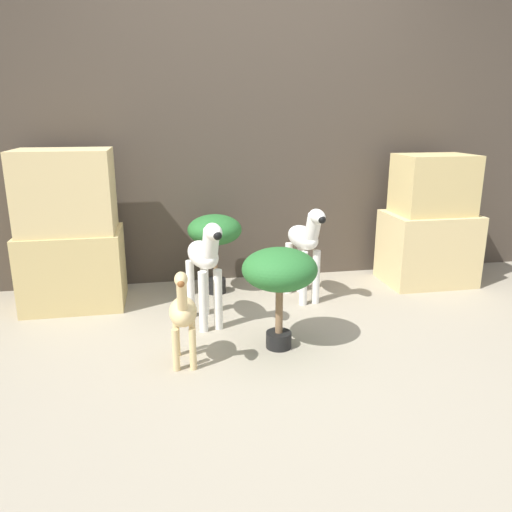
{
  "coord_description": "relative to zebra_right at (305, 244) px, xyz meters",
  "views": [
    {
      "loc": [
        -0.69,
        -2.38,
        1.28
      ],
      "look_at": [
        -0.11,
        0.74,
        0.38
      ],
      "focal_mm": 35.0,
      "sensor_mm": 36.0,
      "label": 1
    }
  ],
  "objects": [
    {
      "name": "ground_plane",
      "position": [
        -0.26,
        -0.86,
        -0.41
      ],
      "size": [
        14.0,
        14.0,
        0.0
      ],
      "primitive_type": "plane",
      "color": "#9E937F"
    },
    {
      "name": "potted_palm_back",
      "position": [
        -0.6,
        0.26,
        0.04
      ],
      "size": [
        0.39,
        0.39,
        0.59
      ],
      "color": "black",
      "rests_on": "ground_plane"
    },
    {
      "name": "potted_palm_front",
      "position": [
        -0.35,
        -0.71,
        0.03
      ],
      "size": [
        0.42,
        0.42,
        0.58
      ],
      "color": "black",
      "rests_on": "ground_plane"
    },
    {
      "name": "giraffe_figurine",
      "position": [
        -0.88,
        -0.82,
        -0.12
      ],
      "size": [
        0.16,
        0.36,
        0.56
      ],
      "color": "#E0C184",
      "rests_on": "ground_plane"
    },
    {
      "name": "rock_pillar_right",
      "position": [
        1.06,
        0.2,
        0.04
      ],
      "size": [
        0.66,
        0.48,
        0.99
      ],
      "color": "#DBC184",
      "rests_on": "ground_plane"
    },
    {
      "name": "zebra_left",
      "position": [
        -0.73,
        -0.32,
        0.0
      ],
      "size": [
        0.24,
        0.49,
        0.69
      ],
      "color": "white",
      "rests_on": "ground_plane"
    },
    {
      "name": "rock_pillar_left",
      "position": [
        -1.59,
        0.2,
        0.1
      ],
      "size": [
        0.66,
        0.48,
        1.07
      ],
      "color": "#D1B775",
      "rests_on": "ground_plane"
    },
    {
      "name": "zebra_right",
      "position": [
        0.0,
        0.0,
        0.0
      ],
      "size": [
        0.22,
        0.49,
        0.69
      ],
      "color": "white",
      "rests_on": "ground_plane"
    },
    {
      "name": "wall_back",
      "position": [
        -0.26,
        0.62,
        0.69
      ],
      "size": [
        6.4,
        0.08,
        2.2
      ],
      "color": "#473D33",
      "rests_on": "ground_plane"
    }
  ]
}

